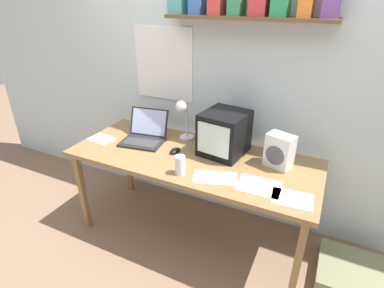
{
  "coord_description": "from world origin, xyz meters",
  "views": [
    {
      "loc": [
        0.86,
        -1.78,
        1.84
      ],
      "look_at": [
        0.0,
        0.0,
        0.86
      ],
      "focal_mm": 28.0,
      "sensor_mm": 36.0,
      "label": 1
    }
  ],
  "objects_px": {
    "juice_glass": "(180,166)",
    "laptop": "(145,133)",
    "printed_handout": "(102,139)",
    "loose_paper_near_monitor": "(215,178)",
    "corner_desk": "(192,162)",
    "floor_cushion": "(351,275)",
    "crt_monitor": "(224,133)",
    "open_notebook": "(292,199)",
    "loose_paper_near_laptop": "(259,186)",
    "computer_mouse": "(175,151)",
    "desk_lamp": "(183,113)",
    "space_heater": "(279,151)"
  },
  "relations": [
    {
      "from": "crt_monitor",
      "to": "computer_mouse",
      "type": "height_order",
      "value": "crt_monitor"
    },
    {
      "from": "desk_lamp",
      "to": "space_heater",
      "type": "height_order",
      "value": "desk_lamp"
    },
    {
      "from": "space_heater",
      "to": "printed_handout",
      "type": "distance_m",
      "value": 1.44
    },
    {
      "from": "loose_paper_near_monitor",
      "to": "desk_lamp",
      "type": "bearing_deg",
      "value": 137.08
    },
    {
      "from": "open_notebook",
      "to": "crt_monitor",
      "type": "bearing_deg",
      "value": 146.75
    },
    {
      "from": "crt_monitor",
      "to": "floor_cushion",
      "type": "xyz_separation_m",
      "value": [
        1.04,
        -0.1,
        -0.86
      ]
    },
    {
      "from": "corner_desk",
      "to": "juice_glass",
      "type": "bearing_deg",
      "value": -81.83
    },
    {
      "from": "loose_paper_near_laptop",
      "to": "crt_monitor",
      "type": "bearing_deg",
      "value": 138.01
    },
    {
      "from": "space_heater",
      "to": "juice_glass",
      "type": "bearing_deg",
      "value": -127.78
    },
    {
      "from": "juice_glass",
      "to": "laptop",
      "type": "bearing_deg",
      "value": 146.4
    },
    {
      "from": "space_heater",
      "to": "printed_handout",
      "type": "xyz_separation_m",
      "value": [
        -1.42,
        -0.2,
        -0.12
      ]
    },
    {
      "from": "desk_lamp",
      "to": "loose_paper_near_monitor",
      "type": "height_order",
      "value": "desk_lamp"
    },
    {
      "from": "space_heater",
      "to": "floor_cushion",
      "type": "xyz_separation_m",
      "value": [
        0.63,
        -0.07,
        -0.82
      ]
    },
    {
      "from": "juice_glass",
      "to": "open_notebook",
      "type": "distance_m",
      "value": 0.73
    },
    {
      "from": "desk_lamp",
      "to": "loose_paper_near_monitor",
      "type": "bearing_deg",
      "value": -29.81
    },
    {
      "from": "open_notebook",
      "to": "computer_mouse",
      "type": "bearing_deg",
      "value": 166.88
    },
    {
      "from": "crt_monitor",
      "to": "desk_lamp",
      "type": "height_order",
      "value": "desk_lamp"
    },
    {
      "from": "laptop",
      "to": "juice_glass",
      "type": "bearing_deg",
      "value": -42.58
    },
    {
      "from": "floor_cushion",
      "to": "loose_paper_near_monitor",
      "type": "bearing_deg",
      "value": -164.64
    },
    {
      "from": "space_heater",
      "to": "open_notebook",
      "type": "xyz_separation_m",
      "value": [
        0.16,
        -0.35,
        -0.12
      ]
    },
    {
      "from": "crt_monitor",
      "to": "loose_paper_near_laptop",
      "type": "relative_size",
      "value": 1.36
    },
    {
      "from": "crt_monitor",
      "to": "open_notebook",
      "type": "height_order",
      "value": "crt_monitor"
    },
    {
      "from": "computer_mouse",
      "to": "printed_handout",
      "type": "bearing_deg",
      "value": -174.73
    },
    {
      "from": "printed_handout",
      "to": "loose_paper_near_monitor",
      "type": "height_order",
      "value": "same"
    },
    {
      "from": "open_notebook",
      "to": "floor_cushion",
      "type": "xyz_separation_m",
      "value": [
        0.47,
        0.28,
        -0.7
      ]
    },
    {
      "from": "loose_paper_near_monitor",
      "to": "computer_mouse",
      "type": "bearing_deg",
      "value": 154.28
    },
    {
      "from": "open_notebook",
      "to": "loose_paper_near_laptop",
      "type": "distance_m",
      "value": 0.21
    },
    {
      "from": "open_notebook",
      "to": "loose_paper_near_laptop",
      "type": "bearing_deg",
      "value": 167.27
    },
    {
      "from": "corner_desk",
      "to": "computer_mouse",
      "type": "bearing_deg",
      "value": -176.98
    },
    {
      "from": "open_notebook",
      "to": "printed_handout",
      "type": "height_order",
      "value": "same"
    },
    {
      "from": "printed_handout",
      "to": "desk_lamp",
      "type": "bearing_deg",
      "value": 24.89
    },
    {
      "from": "space_heater",
      "to": "loose_paper_near_laptop",
      "type": "xyz_separation_m",
      "value": [
        -0.05,
        -0.3,
        -0.12
      ]
    },
    {
      "from": "computer_mouse",
      "to": "open_notebook",
      "type": "xyz_separation_m",
      "value": [
        0.91,
        -0.21,
        -0.01
      ]
    },
    {
      "from": "crt_monitor",
      "to": "loose_paper_near_monitor",
      "type": "xyz_separation_m",
      "value": [
        0.08,
        -0.36,
        -0.16
      ]
    },
    {
      "from": "printed_handout",
      "to": "loose_paper_near_laptop",
      "type": "bearing_deg",
      "value": -4.3
    },
    {
      "from": "open_notebook",
      "to": "loose_paper_near_laptop",
      "type": "relative_size",
      "value": 0.92
    },
    {
      "from": "crt_monitor",
      "to": "laptop",
      "type": "height_order",
      "value": "crt_monitor"
    },
    {
      "from": "corner_desk",
      "to": "crt_monitor",
      "type": "distance_m",
      "value": 0.33
    },
    {
      "from": "juice_glass",
      "to": "loose_paper_near_monitor",
      "type": "xyz_separation_m",
      "value": [
        0.23,
        0.05,
        -0.06
      ]
    },
    {
      "from": "juice_glass",
      "to": "space_heater",
      "type": "xyz_separation_m",
      "value": [
        0.57,
        0.39,
        0.06
      ]
    },
    {
      "from": "corner_desk",
      "to": "printed_handout",
      "type": "relative_size",
      "value": 8.09
    },
    {
      "from": "computer_mouse",
      "to": "loose_paper_near_laptop",
      "type": "relative_size",
      "value": 0.41
    },
    {
      "from": "corner_desk",
      "to": "floor_cushion",
      "type": "distance_m",
      "value": 1.39
    },
    {
      "from": "computer_mouse",
      "to": "printed_handout",
      "type": "xyz_separation_m",
      "value": [
        -0.67,
        -0.06,
        -0.01
      ]
    },
    {
      "from": "computer_mouse",
      "to": "loose_paper_near_monitor",
      "type": "bearing_deg",
      "value": -25.72
    },
    {
      "from": "desk_lamp",
      "to": "floor_cushion",
      "type": "relative_size",
      "value": 0.75
    },
    {
      "from": "desk_lamp",
      "to": "loose_paper_near_laptop",
      "type": "relative_size",
      "value": 1.25
    },
    {
      "from": "desk_lamp",
      "to": "open_notebook",
      "type": "relative_size",
      "value": 1.36
    },
    {
      "from": "corner_desk",
      "to": "crt_monitor",
      "type": "xyz_separation_m",
      "value": [
        0.19,
        0.16,
        0.22
      ]
    },
    {
      "from": "corner_desk",
      "to": "loose_paper_near_laptop",
      "type": "xyz_separation_m",
      "value": [
        0.56,
        -0.17,
        0.06
      ]
    }
  ]
}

